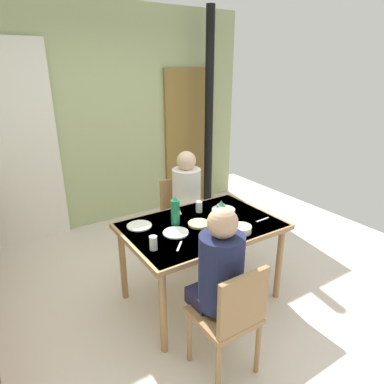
{
  "coord_description": "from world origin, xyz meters",
  "views": [
    {
      "loc": [
        -1.31,
        -2.09,
        2.04
      ],
      "look_at": [
        0.2,
        0.24,
        1.0
      ],
      "focal_mm": 31.87,
      "sensor_mm": 36.0,
      "label": 1
    }
  ],
  "objects_px": {
    "chair_far_diner": "(181,212)",
    "water_bottle_green_far": "(221,220)",
    "person_near_diner": "(220,269)",
    "person_far_diner": "(187,192)",
    "chair_near_diner": "(231,315)",
    "water_bottle_green_near": "(175,211)",
    "serving_bowl_center": "(241,229)",
    "dining_table": "(201,232)"
  },
  "relations": [
    {
      "from": "chair_far_diner",
      "to": "water_bottle_green_far",
      "type": "distance_m",
      "value": 1.18
    },
    {
      "from": "person_near_diner",
      "to": "person_far_diner",
      "type": "distance_m",
      "value": 1.45
    },
    {
      "from": "chair_near_diner",
      "to": "water_bottle_green_near",
      "type": "relative_size",
      "value": 3.41
    },
    {
      "from": "water_bottle_green_near",
      "to": "person_near_diner",
      "type": "bearing_deg",
      "value": -99.05
    },
    {
      "from": "person_near_diner",
      "to": "water_bottle_green_far",
      "type": "distance_m",
      "value": 0.51
    },
    {
      "from": "chair_near_diner",
      "to": "water_bottle_green_far",
      "type": "height_order",
      "value": "water_bottle_green_far"
    },
    {
      "from": "water_bottle_green_near",
      "to": "serving_bowl_center",
      "type": "bearing_deg",
      "value": -48.45
    },
    {
      "from": "chair_near_diner",
      "to": "person_far_diner",
      "type": "bearing_deg",
      "value": 68.27
    },
    {
      "from": "chair_far_diner",
      "to": "chair_near_diner",
      "type": "bearing_deg",
      "value": 69.96
    },
    {
      "from": "person_far_diner",
      "to": "serving_bowl_center",
      "type": "distance_m",
      "value": 0.97
    },
    {
      "from": "chair_near_diner",
      "to": "water_bottle_green_far",
      "type": "relative_size",
      "value": 2.79
    },
    {
      "from": "water_bottle_green_near",
      "to": "water_bottle_green_far",
      "type": "distance_m",
      "value": 0.44
    },
    {
      "from": "dining_table",
      "to": "serving_bowl_center",
      "type": "height_order",
      "value": "serving_bowl_center"
    },
    {
      "from": "chair_far_diner",
      "to": "dining_table",
      "type": "bearing_deg",
      "value": 71.13
    },
    {
      "from": "person_far_diner",
      "to": "serving_bowl_center",
      "type": "bearing_deg",
      "value": 85.07
    },
    {
      "from": "serving_bowl_center",
      "to": "water_bottle_green_near",
      "type": "bearing_deg",
      "value": 131.55
    },
    {
      "from": "chair_near_diner",
      "to": "person_near_diner",
      "type": "distance_m",
      "value": 0.31
    },
    {
      "from": "dining_table",
      "to": "water_bottle_green_far",
      "type": "distance_m",
      "value": 0.35
    },
    {
      "from": "dining_table",
      "to": "chair_near_diner",
      "type": "relative_size",
      "value": 1.53
    },
    {
      "from": "chair_far_diner",
      "to": "water_bottle_green_near",
      "type": "bearing_deg",
      "value": 55.8
    },
    {
      "from": "dining_table",
      "to": "water_bottle_green_far",
      "type": "xyz_separation_m",
      "value": [
        -0.0,
        -0.27,
        0.22
      ]
    },
    {
      "from": "chair_near_diner",
      "to": "serving_bowl_center",
      "type": "bearing_deg",
      "value": 45.18
    },
    {
      "from": "chair_far_diner",
      "to": "serving_bowl_center",
      "type": "height_order",
      "value": "chair_far_diner"
    },
    {
      "from": "dining_table",
      "to": "water_bottle_green_near",
      "type": "relative_size",
      "value": 5.2
    },
    {
      "from": "water_bottle_green_far",
      "to": "dining_table",
      "type": "bearing_deg",
      "value": 89.24
    },
    {
      "from": "dining_table",
      "to": "water_bottle_green_near",
      "type": "distance_m",
      "value": 0.3
    },
    {
      "from": "chair_near_diner",
      "to": "chair_far_diner",
      "type": "xyz_separation_m",
      "value": [
        0.59,
        1.6,
        0.0
      ]
    },
    {
      "from": "person_far_diner",
      "to": "chair_far_diner",
      "type": "bearing_deg",
      "value": -90.0
    },
    {
      "from": "chair_near_diner",
      "to": "person_near_diner",
      "type": "relative_size",
      "value": 1.13
    },
    {
      "from": "dining_table",
      "to": "water_bottle_green_far",
      "type": "relative_size",
      "value": 4.26
    },
    {
      "from": "chair_far_diner",
      "to": "serving_bowl_center",
      "type": "relative_size",
      "value": 5.12
    },
    {
      "from": "dining_table",
      "to": "person_near_diner",
      "type": "relative_size",
      "value": 1.72
    },
    {
      "from": "chair_near_diner",
      "to": "serving_bowl_center",
      "type": "relative_size",
      "value": 5.12
    },
    {
      "from": "chair_near_diner",
      "to": "water_bottle_green_near",
      "type": "height_order",
      "value": "water_bottle_green_near"
    },
    {
      "from": "chair_far_diner",
      "to": "water_bottle_green_far",
      "type": "bearing_deg",
      "value": 75.47
    },
    {
      "from": "chair_near_diner",
      "to": "water_bottle_green_far",
      "type": "bearing_deg",
      "value": 60.0
    },
    {
      "from": "chair_near_diner",
      "to": "serving_bowl_center",
      "type": "distance_m",
      "value": 0.77
    },
    {
      "from": "dining_table",
      "to": "serving_bowl_center",
      "type": "bearing_deg",
      "value": -57.21
    },
    {
      "from": "dining_table",
      "to": "chair_far_diner",
      "type": "height_order",
      "value": "chair_far_diner"
    },
    {
      "from": "person_far_diner",
      "to": "water_bottle_green_near",
      "type": "distance_m",
      "value": 0.71
    },
    {
      "from": "chair_far_diner",
      "to": "person_near_diner",
      "type": "relative_size",
      "value": 1.13
    },
    {
      "from": "dining_table",
      "to": "person_far_diner",
      "type": "height_order",
      "value": "person_far_diner"
    }
  ]
}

